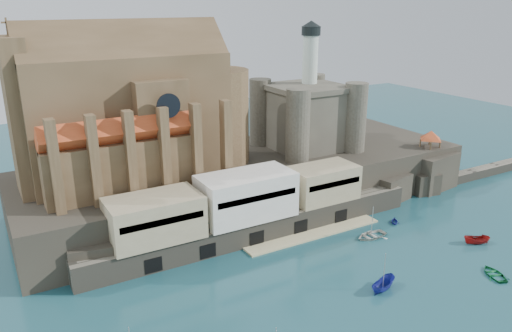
{
  "coord_description": "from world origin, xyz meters",
  "views": [
    {
      "loc": [
        -52.05,
        -52.99,
        43.75
      ],
      "look_at": [
        -2.95,
        32.0,
        10.98
      ],
      "focal_mm": 35.0,
      "sensor_mm": 36.0,
      "label": 1
    }
  ],
  "objects_px": {
    "castle_keep": "(307,113)",
    "boat_2": "(382,289)",
    "church": "(138,116)",
    "pavilion": "(431,136)"
  },
  "relations": [
    {
      "from": "church",
      "to": "boat_2",
      "type": "relative_size",
      "value": 8.41
    },
    {
      "from": "pavilion",
      "to": "boat_2",
      "type": "xyz_separation_m",
      "value": [
        -42.11,
        -29.35,
        -12.73
      ]
    },
    {
      "from": "church",
      "to": "pavilion",
      "type": "xyz_separation_m",
      "value": [
        66.13,
        -15.85,
        -9.4
      ]
    },
    {
      "from": "boat_2",
      "to": "church",
      "type": "bearing_deg",
      "value": 12.03
    },
    {
      "from": "castle_keep",
      "to": "boat_2",
      "type": "bearing_deg",
      "value": -110.02
    },
    {
      "from": "castle_keep",
      "to": "boat_2",
      "type": "relative_size",
      "value": 5.24
    },
    {
      "from": "castle_keep",
      "to": "pavilion",
      "type": "bearing_deg",
      "value": -30.18
    },
    {
      "from": "pavilion",
      "to": "boat_2",
      "type": "height_order",
      "value": "pavilion"
    },
    {
      "from": "boat_2",
      "to": "castle_keep",
      "type": "bearing_deg",
      "value": -35.97
    },
    {
      "from": "castle_keep",
      "to": "boat_2",
      "type": "distance_m",
      "value": 50.71
    }
  ]
}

